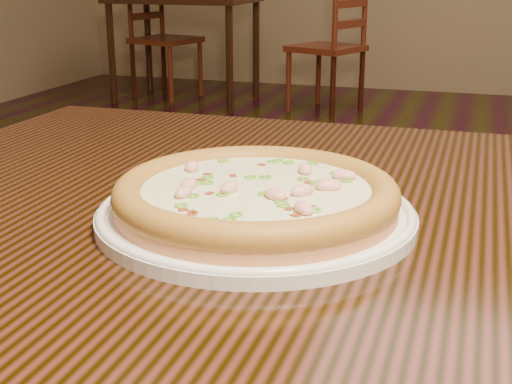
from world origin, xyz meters
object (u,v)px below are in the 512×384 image
(pizza, at_px, (256,195))
(chair_b, at_px, (333,48))
(hero_table, at_px, (386,311))
(chair_a, at_px, (160,38))
(plate, at_px, (256,214))
(bg_table_left, at_px, (185,10))

(pizza, height_order, chair_b, chair_b)
(hero_table, xyz_separation_m, chair_a, (-2.28, 4.33, -0.21))
(plate, bearing_deg, chair_b, 100.68)
(hero_table, relative_size, chair_a, 1.26)
(plate, relative_size, chair_b, 0.31)
(bg_table_left, height_order, chair_a, chair_a)
(hero_table, bearing_deg, bg_table_left, 115.58)
(plate, distance_m, chair_b, 4.27)
(hero_table, relative_size, pizza, 4.51)
(pizza, relative_size, chair_b, 0.28)
(chair_a, bearing_deg, pizza, -63.80)
(pizza, relative_size, chair_a, 0.28)
(plate, height_order, pizza, pizza)
(hero_table, relative_size, bg_table_left, 1.20)
(pizza, relative_size, bg_table_left, 0.27)
(plate, relative_size, bg_table_left, 0.30)
(bg_table_left, distance_m, chair_b, 1.16)
(bg_table_left, xyz_separation_m, chair_b, (1.13, -0.13, -0.22))
(chair_a, bearing_deg, hero_table, -62.28)
(chair_a, bearing_deg, plate, -63.80)
(hero_table, bearing_deg, plate, -157.38)
(plate, xyz_separation_m, chair_a, (-2.16, 4.38, -0.32))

